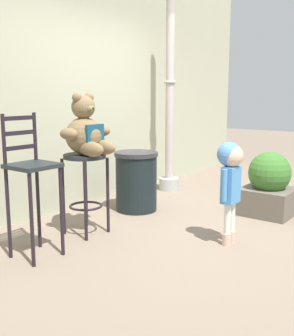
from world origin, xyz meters
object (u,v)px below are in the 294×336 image
at_px(bar_chair_empty, 31,176).
at_px(child_walking, 230,171).
at_px(lamppost, 170,118).
at_px(trash_bin, 136,181).
at_px(bar_stool_with_teddy, 85,177).
at_px(planter_with_shrub, 269,186).
at_px(teddy_bear, 86,132).

bearing_deg(bar_chair_empty, child_walking, -43.19).
bearing_deg(lamppost, child_walking, -131.52).
bearing_deg(lamppost, trash_bin, -165.62).
height_order(child_walking, trash_bin, child_walking).
xyz_separation_m(child_walking, lamppost, (1.52, 1.72, 0.36)).
xyz_separation_m(trash_bin, lamppost, (1.14, 0.29, 0.70)).
bearing_deg(trash_bin, child_walking, -104.79).
height_order(child_walking, bar_chair_empty, bar_chair_empty).
distance_m(bar_stool_with_teddy, lamppost, 2.22).
xyz_separation_m(child_walking, bar_chair_empty, (-1.30, 1.22, 0.01)).
distance_m(bar_chair_empty, planter_with_shrub, 2.77).
relative_size(lamppost, planter_with_shrub, 3.64).
relative_size(teddy_bear, lamppost, 0.22).
xyz_separation_m(teddy_bear, child_walking, (0.60, -1.27, -0.33)).
height_order(bar_stool_with_teddy, trash_bin, bar_stool_with_teddy).
xyz_separation_m(teddy_bear, lamppost, (2.12, 0.45, 0.03)).
relative_size(child_walking, lamppost, 0.36).
relative_size(child_walking, planter_with_shrub, 1.31).
height_order(teddy_bear, planter_with_shrub, teddy_bear).
bearing_deg(teddy_bear, bar_chair_empty, -176.69).
xyz_separation_m(trash_bin, bar_chair_empty, (-1.68, -0.20, 0.35)).
bearing_deg(teddy_bear, bar_stool_with_teddy, 90.00).
relative_size(teddy_bear, bar_chair_empty, 0.48).
height_order(lamppost, planter_with_shrub, lamppost).
xyz_separation_m(teddy_bear, bar_chair_empty, (-0.70, -0.04, -0.32)).
height_order(lamppost, bar_chair_empty, lamppost).
xyz_separation_m(bar_stool_with_teddy, lamppost, (2.12, 0.42, 0.48)).
bearing_deg(teddy_bear, planter_with_shrub, -33.75).
bearing_deg(lamppost, bar_stool_with_teddy, -168.77).
bearing_deg(lamppost, teddy_bear, -168.01).
distance_m(teddy_bear, trash_bin, 1.20).
relative_size(bar_chair_empty, planter_with_shrub, 1.67).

